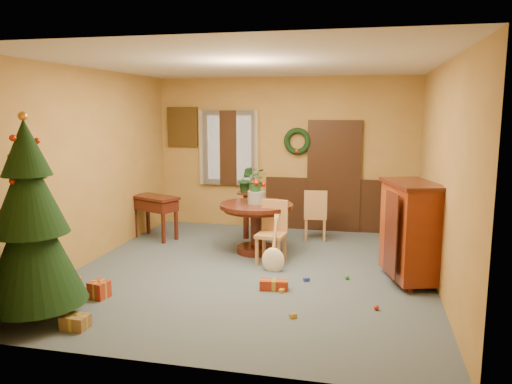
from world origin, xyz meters
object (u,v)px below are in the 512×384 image
(chair_near, at_px, (273,229))
(writing_desk, at_px, (155,207))
(sideboard, at_px, (410,229))
(christmas_tree, at_px, (31,224))
(dining_table, at_px, (256,219))

(chair_near, bearing_deg, writing_desk, 158.30)
(writing_desk, bearing_deg, sideboard, -17.78)
(christmas_tree, xyz_separation_m, sideboard, (4.10, 2.18, -0.35))
(writing_desk, bearing_deg, chair_near, -21.70)
(chair_near, xyz_separation_m, sideboard, (1.95, -0.45, 0.22))
(dining_table, xyz_separation_m, chair_near, (0.35, -0.44, -0.06))
(dining_table, height_order, sideboard, sideboard)
(chair_near, distance_m, sideboard, 2.01)
(christmas_tree, distance_m, sideboard, 4.65)
(dining_table, relative_size, writing_desk, 1.21)
(chair_near, xyz_separation_m, writing_desk, (-2.32, 0.92, 0.07))
(dining_table, relative_size, sideboard, 0.86)
(christmas_tree, relative_size, sideboard, 1.68)
(chair_near, height_order, writing_desk, chair_near)
(dining_table, bearing_deg, sideboard, -21.05)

